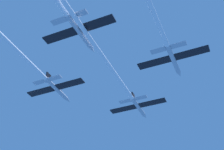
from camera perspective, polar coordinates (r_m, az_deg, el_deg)
name	(u,v)px	position (r m, az deg, el deg)	size (l,w,h in m)	color
jet_lead	(121,82)	(69.72, 1.65, -1.31)	(15.06, 44.74, 2.49)	#B2BAC6
jet_left_wing	(17,51)	(64.43, -17.63, 4.43)	(15.06, 50.87, 2.49)	#B2BAC6
jet_right_wing	(151,7)	(53.39, 7.43, 12.76)	(15.06, 51.57, 2.49)	#B2BAC6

